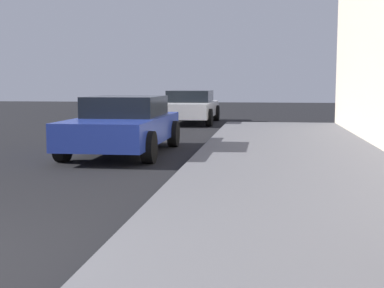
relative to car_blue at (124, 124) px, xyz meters
name	(u,v)px	position (x,y,z in m)	size (l,w,h in m)	color
car_blue	(124,124)	(0.00, 0.00, 0.00)	(1.98, 4.38, 1.27)	#233899
car_white	(190,106)	(0.17, 9.25, 0.00)	(2.06, 4.55, 1.27)	white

